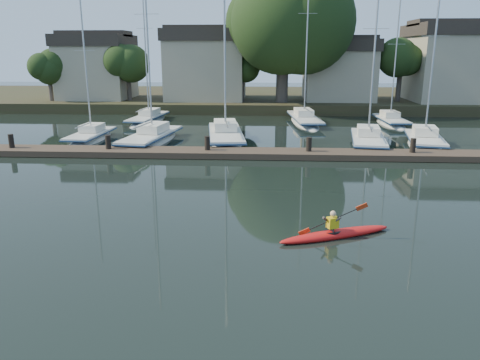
# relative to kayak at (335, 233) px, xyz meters

# --- Properties ---
(ground) EXTENTS (160.00, 160.00, 0.00)m
(ground) POSITION_rel_kayak_xyz_m (-2.86, -1.73, -0.16)
(ground) COLOR black
(ground) RESTS_ON ground
(kayak) EXTENTS (4.05, 2.15, 1.33)m
(kayak) POSITION_rel_kayak_xyz_m (0.00, 0.00, 0.00)
(kayak) COLOR red
(kayak) RESTS_ON ground
(dock) EXTENTS (34.00, 2.00, 1.80)m
(dock) POSITION_rel_kayak_xyz_m (-2.86, 12.27, 0.04)
(dock) COLOR #423126
(dock) RESTS_ON ground
(sailboat_0) EXTENTS (2.14, 6.78, 10.65)m
(sailboat_0) POSITION_rel_kayak_xyz_m (-14.72, 16.93, -0.34)
(sailboat_0) COLOR silver
(sailboat_0) RESTS_ON ground
(sailboat_1) EXTENTS (3.41, 9.05, 14.44)m
(sailboat_1) POSITION_rel_kayak_xyz_m (-10.23, 16.25, -0.36)
(sailboat_1) COLOR silver
(sailboat_1) RESTS_ON ground
(sailboat_2) EXTENTS (3.56, 10.07, 16.32)m
(sailboat_2) POSITION_rel_kayak_xyz_m (-5.21, 17.23, -0.37)
(sailboat_2) COLOR silver
(sailboat_2) RESTS_ON ground
(sailboat_3) EXTENTS (3.22, 8.22, 12.90)m
(sailboat_3) POSITION_rel_kayak_xyz_m (4.40, 16.18, -0.35)
(sailboat_3) COLOR silver
(sailboat_3) RESTS_ON ground
(sailboat_4) EXTENTS (3.46, 7.45, 12.19)m
(sailboat_4) POSITION_rel_kayak_xyz_m (8.11, 16.24, -0.36)
(sailboat_4) COLOR silver
(sailboat_4) RESTS_ON ground
(sailboat_5) EXTENTS (2.70, 8.34, 13.57)m
(sailboat_5) POSITION_rel_kayak_xyz_m (-12.81, 25.76, -0.33)
(sailboat_5) COLOR silver
(sailboat_5) RESTS_ON ground
(sailboat_6) EXTENTS (2.94, 9.88, 15.48)m
(sailboat_6) POSITION_rel_kayak_xyz_m (0.92, 25.83, -0.34)
(sailboat_6) COLOR silver
(sailboat_6) RESTS_ON ground
(sailboat_7) EXTENTS (2.13, 7.17, 11.46)m
(sailboat_7) POSITION_rel_kayak_xyz_m (8.26, 25.66, -0.33)
(sailboat_7) COLOR silver
(sailboat_7) RESTS_ON ground
(shore) EXTENTS (90.00, 25.25, 12.75)m
(shore) POSITION_rel_kayak_xyz_m (-1.25, 38.56, 3.07)
(shore) COLOR #2B3018
(shore) RESTS_ON ground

